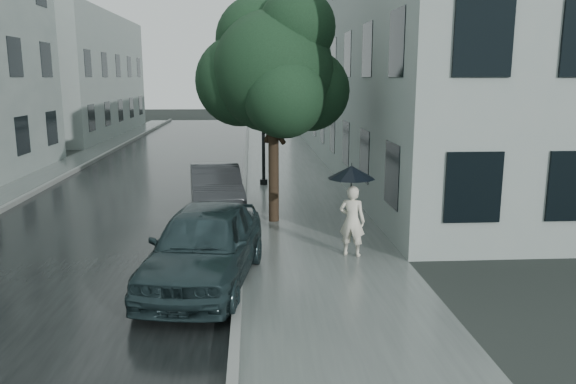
{
  "coord_description": "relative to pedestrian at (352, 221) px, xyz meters",
  "views": [
    {
      "loc": [
        -1.29,
        -9.69,
        3.85
      ],
      "look_at": [
        -0.49,
        2.71,
        1.3
      ],
      "focal_mm": 35.0,
      "sensor_mm": 36.0,
      "label": 1
    }
  ],
  "objects": [
    {
      "name": "sidewalk",
      "position": [
        -0.61,
        10.0,
        -0.78
      ],
      "size": [
        3.5,
        60.0,
        0.01
      ],
      "primitive_type": "cube",
      "color": "slate",
      "rests_on": "ground"
    },
    {
      "name": "car_near",
      "position": [
        -3.06,
        -1.5,
        -0.03
      ],
      "size": [
        2.45,
        4.64,
        1.51
      ],
      "primitive_type": "imported",
      "rotation": [
        0.0,
        0.0,
        -0.16
      ],
      "color": "#1C2C2F",
      "rests_on": "ground"
    },
    {
      "name": "umbrella",
      "position": [
        -0.04,
        0.0,
        1.07
      ],
      "size": [
        1.04,
        1.04,
        1.11
      ],
      "rotation": [
        0.0,
        0.0,
        -0.02
      ],
      "color": "black",
      "rests_on": "ground"
    },
    {
      "name": "kerb_near",
      "position": [
        -2.44,
        10.0,
        -0.71
      ],
      "size": [
        0.15,
        60.0,
        0.15
      ],
      "primitive_type": "cube",
      "color": "slate",
      "rests_on": "ground"
    },
    {
      "name": "building_far_b",
      "position": [
        -14.63,
        28.0,
        3.21
      ],
      "size": [
        7.02,
        18.0,
        8.0
      ],
      "color": "gray",
      "rests_on": "ground"
    },
    {
      "name": "pedestrian",
      "position": [
        0.0,
        0.0,
        0.0
      ],
      "size": [
        0.67,
        0.57,
        1.56
      ],
      "primitive_type": "imported",
      "rotation": [
        0.0,
        0.0,
        2.72
      ],
      "color": "beige",
      "rests_on": "sidewalk"
    },
    {
      "name": "lamp_post",
      "position": [
        -1.88,
        8.45,
        2.3
      ],
      "size": [
        0.84,
        0.37,
        5.4
      ],
      "rotation": [
        0.0,
        0.0,
        -0.14
      ],
      "color": "black",
      "rests_on": "ground"
    },
    {
      "name": "car_far",
      "position": [
        -3.22,
        4.51,
        -0.12
      ],
      "size": [
        1.9,
        4.16,
        1.32
      ],
      "primitive_type": "imported",
      "rotation": [
        0.0,
        0.0,
        0.13
      ],
      "color": "#26282B",
      "rests_on": "ground"
    },
    {
      "name": "street_tree",
      "position": [
        -1.58,
        3.27,
        3.25
      ],
      "size": [
        4.13,
        3.75,
        6.05
      ],
      "color": "#332619",
      "rests_on": "ground"
    },
    {
      "name": "sidewalk_far",
      "position": [
        -10.36,
        10.0,
        -0.78
      ],
      "size": [
        1.7,
        60.0,
        0.01
      ],
      "primitive_type": "cube",
      "color": "#4C5451",
      "rests_on": "ground"
    },
    {
      "name": "kerb_far",
      "position": [
        -9.44,
        10.0,
        -0.71
      ],
      "size": [
        0.15,
        60.0,
        0.15
      ],
      "primitive_type": "cube",
      "color": "slate",
      "rests_on": "ground"
    },
    {
      "name": "asphalt_road",
      "position": [
        -5.94,
        10.0,
        -0.79
      ],
      "size": [
        6.85,
        60.0,
        0.0
      ],
      "primitive_type": "cube",
      "color": "black",
      "rests_on": "ground"
    },
    {
      "name": "ground",
      "position": [
        -0.86,
        -2.0,
        -0.79
      ],
      "size": [
        120.0,
        120.0,
        0.0
      ],
      "primitive_type": "plane",
      "color": "black",
      "rests_on": "ground"
    },
    {
      "name": "building_near",
      "position": [
        4.61,
        17.5,
        3.71
      ],
      "size": [
        7.02,
        36.0,
        9.0
      ],
      "color": "gray",
      "rests_on": "ground"
    }
  ]
}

